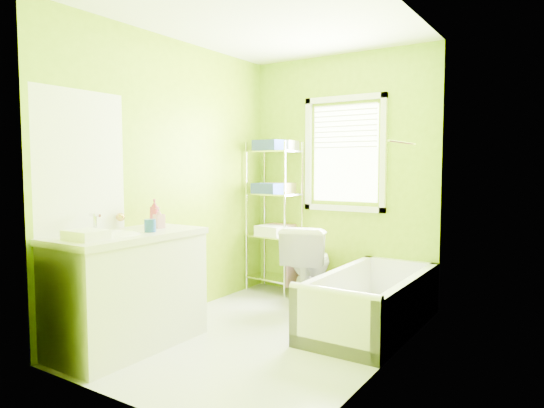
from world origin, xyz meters
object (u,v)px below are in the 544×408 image
Objects in this scene: vanity at (128,287)px; wire_shelf_unit at (276,200)px; bathtub at (370,310)px; toilet at (308,263)px.

wire_shelf_unit is (0.06, 2.07, 0.56)m from vanity.
vanity is at bearing -91.55° from wire_shelf_unit.
wire_shelf_unit reaches higher than vanity.
vanity is at bearing -134.93° from bathtub.
vanity reaches higher than bathtub.
bathtub is 1.96× the size of toilet.
wire_shelf_unit is at bearing -36.72° from toilet.
vanity is at bearing 55.79° from toilet.
wire_shelf_unit is at bearing 88.45° from vanity.
bathtub is 2.05m from vanity.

